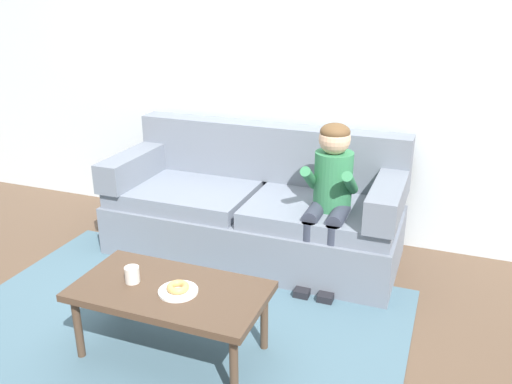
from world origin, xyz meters
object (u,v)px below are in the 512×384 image
(couch, at_px, (255,210))
(coffee_table, at_px, (170,295))
(donut, at_px, (178,287))
(mug, at_px, (132,275))
(toy_controller, at_px, (149,286))
(person_child, at_px, (330,188))

(couch, bearing_deg, coffee_table, -88.94)
(couch, distance_m, coffee_table, 1.35)
(donut, height_order, mug, mug)
(couch, bearing_deg, toy_controller, -120.27)
(mug, bearing_deg, couch, 81.82)
(couch, distance_m, donut, 1.38)
(coffee_table, xyz_separation_m, toy_controller, (-0.49, 0.54, -0.35))
(couch, xyz_separation_m, toy_controller, (-0.47, -0.80, -0.32))
(couch, bearing_deg, mug, -98.18)
(coffee_table, height_order, mug, mug)
(coffee_table, bearing_deg, mug, -175.83)
(coffee_table, distance_m, toy_controller, 0.81)
(person_child, distance_m, toy_controller, 1.40)
(mug, bearing_deg, coffee_table, 4.17)
(couch, relative_size, person_child, 1.97)
(person_child, bearing_deg, coffee_table, -117.37)
(donut, xyz_separation_m, toy_controller, (-0.56, 0.56, -0.43))
(person_child, relative_size, toy_controller, 4.87)
(donut, xyz_separation_m, mug, (-0.28, 0.01, 0.01))
(toy_controller, bearing_deg, person_child, 24.51)
(couch, height_order, person_child, person_child)
(couch, height_order, toy_controller, couch)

